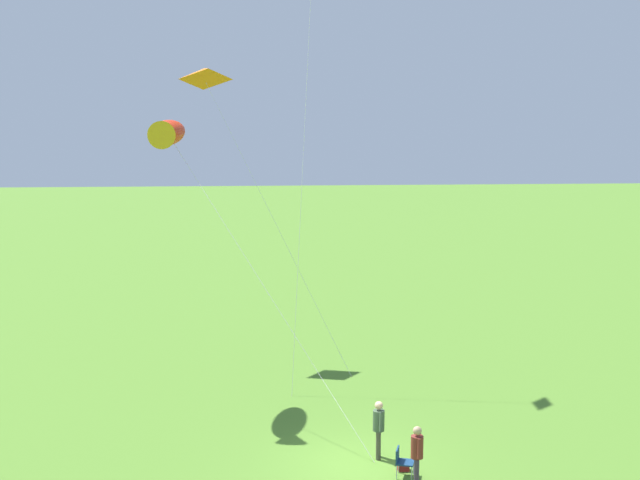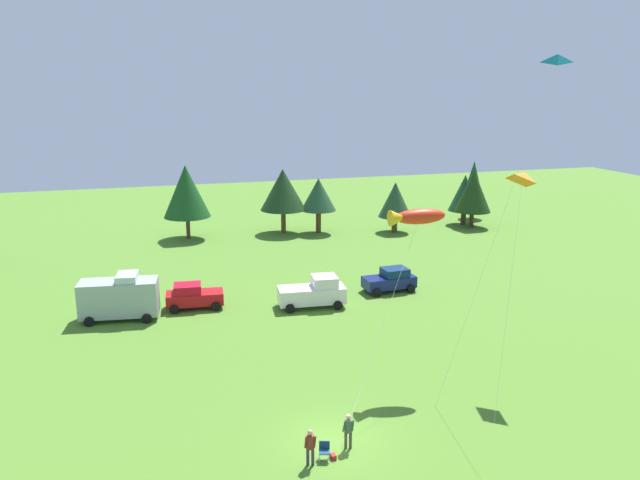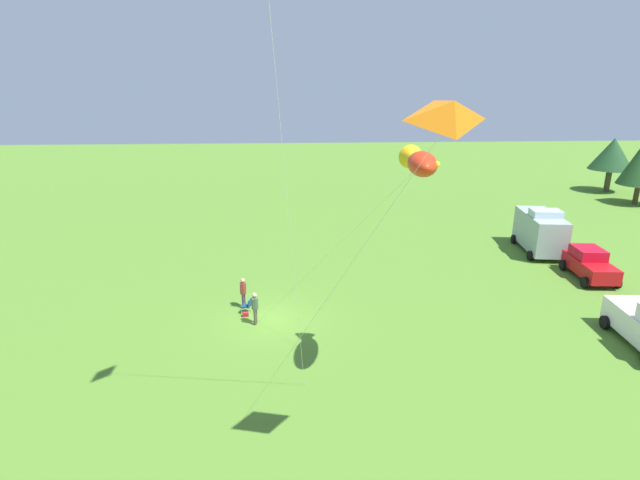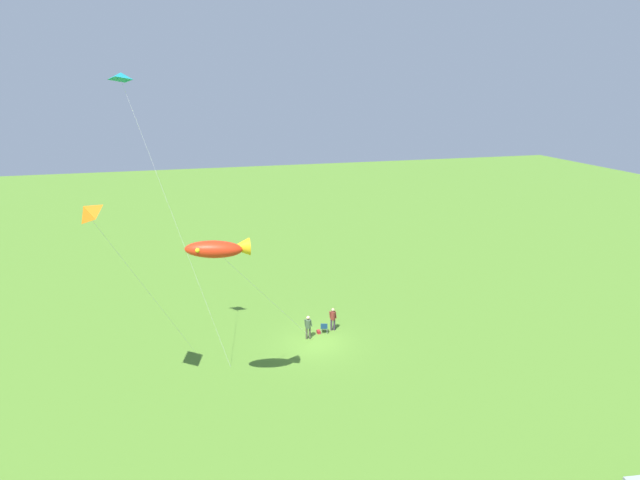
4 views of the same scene
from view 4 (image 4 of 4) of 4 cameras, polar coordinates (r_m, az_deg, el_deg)
name	(u,v)px [view 4 (image 4 of 4)]	position (r m, az deg, el deg)	size (l,w,h in m)	color
ground_plane	(316,342)	(35.27, -0.41, -11.63)	(160.00, 160.00, 0.00)	#507E28
person_kite_flyer	(308,325)	(35.29, -1.36, -9.74)	(0.57, 0.39, 1.74)	#464437
folding_chair	(324,327)	(36.24, 0.48, -9.92)	(0.60, 0.60, 0.82)	navy
person_spectator	(333,317)	(36.43, 1.49, -8.83)	(0.55, 0.40, 1.74)	#3E2E44
backpack_on_grass	(319,332)	(36.41, -0.16, -10.45)	(0.32, 0.22, 0.22)	maroon
kite_large_fish	(220,249)	(25.30, -11.32, -0.99)	(8.16, 7.16, 9.75)	red
kite_delta_orange	(84,212)	(26.09, -25.34, 2.90)	(5.25, 6.54, 11.83)	orange
kite_delta_teal	(122,78)	(29.57, -21.72, 16.83)	(5.36, 1.76, 17.78)	teal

